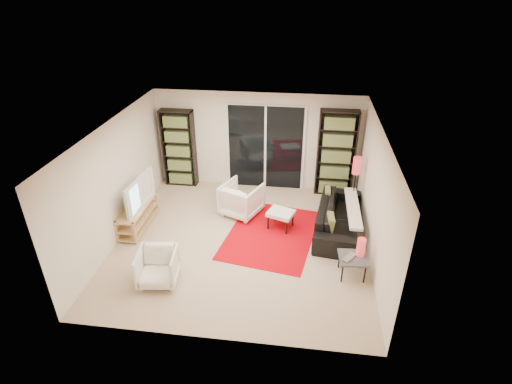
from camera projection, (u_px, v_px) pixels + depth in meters
The scene contains 20 objects.
floor at pixel (242, 241), 8.15m from camera, with size 5.00×5.00×0.00m, color tan.
wall_back at pixel (258, 141), 9.74m from camera, with size 5.00×0.02×2.40m, color silver.
wall_front at pixel (211, 277), 5.40m from camera, with size 5.00×0.02×2.40m, color silver.
wall_left at pixel (116, 182), 7.85m from camera, with size 0.02×5.00×2.40m, color silver.
wall_right at pixel (376, 198), 7.29m from camera, with size 0.02×5.00×2.40m, color silver.
ceiling at pixel (240, 129), 6.99m from camera, with size 5.00×5.00×0.02m, color white.
sliding_door at pixel (265, 148), 9.76m from camera, with size 1.92×0.08×2.16m.
bookshelf_left at pixel (179, 148), 9.92m from camera, with size 0.80×0.30×1.95m.
bookshelf_right at pixel (336, 154), 9.45m from camera, with size 0.90×0.30×2.10m.
tv_stand at pixel (138, 216), 8.51m from camera, with size 0.43×1.35×0.50m.
tv at pixel (135, 192), 8.23m from camera, with size 1.16×0.15×0.67m, color black.
rug at pixel (271, 234), 8.36m from camera, with size 1.72×2.32×0.01m, color #C1000B.
sofa at pixel (339, 217), 8.37m from camera, with size 2.14×0.84×0.62m, color black.
armchair_back at pixel (241, 199), 8.92m from camera, with size 0.79×0.81×0.74m, color white.
armchair_front at pixel (158, 267), 6.95m from camera, with size 0.67×0.69×0.63m, color white.
ottoman at pixel (281, 214), 8.42m from camera, with size 0.64×0.58×0.40m.
side_table at pixel (353, 259), 7.07m from camera, with size 0.53×0.53×0.40m.
laptop at pixel (351, 258), 7.00m from camera, with size 0.32×0.20×0.02m, color silver.
table_lamp at pixel (361, 247), 7.03m from camera, with size 0.15×0.15×0.34m, color red.
floor_lamp at pixel (356, 171), 8.58m from camera, with size 0.21×0.21×1.39m.
Camera 1 is at (1.15, -6.56, 4.81)m, focal length 28.00 mm.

